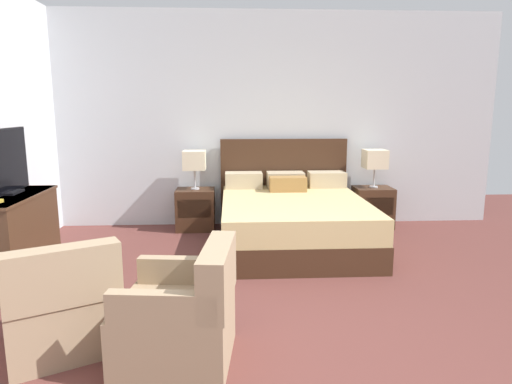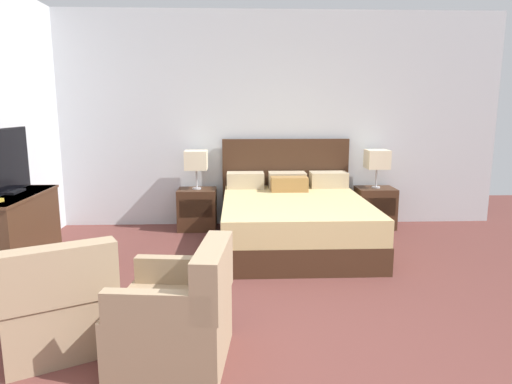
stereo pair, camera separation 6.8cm
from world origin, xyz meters
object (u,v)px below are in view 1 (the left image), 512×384
at_px(bed, 293,219).
at_px(nightstand_right, 373,207).
at_px(dresser, 8,240).
at_px(armchair_by_window, 61,308).
at_px(table_lamp_right, 375,159).
at_px(nightstand_left, 196,209).
at_px(tv, 6,162).
at_px(table_lamp_left, 194,161).
at_px(armchair_companion, 182,318).

relative_size(bed, nightstand_right, 3.83).
distance_m(dresser, armchair_by_window, 1.42).
height_order(table_lamp_right, armchair_by_window, table_lamp_right).
bearing_deg(dresser, bed, 22.42).
relative_size(nightstand_left, table_lamp_right, 1.07).
bearing_deg(tv, table_lamp_right, 24.28).
distance_m(bed, table_lamp_left, 1.51).
relative_size(table_lamp_left, table_lamp_right, 1.00).
bearing_deg(tv, table_lamp_left, 49.08).
bearing_deg(bed, dresser, -157.58).
distance_m(nightstand_right, tv, 4.32).
bearing_deg(bed, tv, -159.39).
bearing_deg(nightstand_right, table_lamp_left, 179.96).
height_order(nightstand_right, armchair_by_window, armchair_by_window).
bearing_deg(armchair_by_window, armchair_companion, -13.48).
height_order(nightstand_left, table_lamp_right, table_lamp_right).
xyz_separation_m(tv, armchair_companion, (1.66, -1.42, -0.82)).
distance_m(bed, armchair_by_window, 2.90).
height_order(table_lamp_left, armchair_companion, table_lamp_left).
height_order(nightstand_left, tv, tv).
distance_m(armchair_by_window, armchair_companion, 0.84).
xyz_separation_m(nightstand_left, armchair_companion, (0.15, -3.16, 0.02)).
xyz_separation_m(table_lamp_right, dresser, (-3.86, -1.84, -0.48)).
bearing_deg(armchair_companion, table_lamp_right, 55.21).
distance_m(nightstand_left, table_lamp_right, 2.44).
bearing_deg(tv, armchair_by_window, -55.41).
bearing_deg(table_lamp_left, armchair_by_window, -102.55).
bearing_deg(armchair_by_window, table_lamp_right, 44.61).
bearing_deg(nightstand_left, armchair_companion, -87.27).
xyz_separation_m(table_lamp_left, armchair_by_window, (-0.66, -2.97, -0.62)).
xyz_separation_m(table_lamp_left, table_lamp_right, (2.35, 0.00, 0.00)).
xyz_separation_m(nightstand_left, table_lamp_right, (2.35, 0.00, 0.64)).
bearing_deg(nightstand_left, tv, -130.95).
xyz_separation_m(bed, nightstand_left, (-1.18, 0.73, -0.04)).
relative_size(nightstand_left, nightstand_right, 1.00).
xyz_separation_m(nightstand_right, table_lamp_right, (-0.00, 0.00, 0.64)).
height_order(table_lamp_left, armchair_by_window, table_lamp_left).
relative_size(dresser, tv, 1.40).
distance_m(nightstand_left, dresser, 2.39).
height_order(bed, armchair_by_window, bed).
relative_size(nightstand_right, armchair_companion, 0.70).
height_order(nightstand_left, armchair_by_window, armchair_by_window).
bearing_deg(armchair_companion, tv, 139.38).
xyz_separation_m(bed, armchair_by_window, (-1.84, -2.24, -0.02)).
height_order(tv, armchair_companion, tv).
relative_size(tv, armchair_companion, 0.99).
distance_m(tv, armchair_companion, 2.34).
bearing_deg(armchair_by_window, bed, 50.64).
height_order(nightstand_right, table_lamp_left, table_lamp_left).
distance_m(nightstand_right, table_lamp_right, 0.64).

